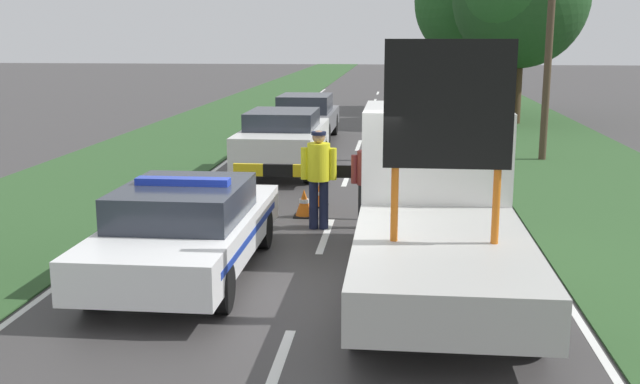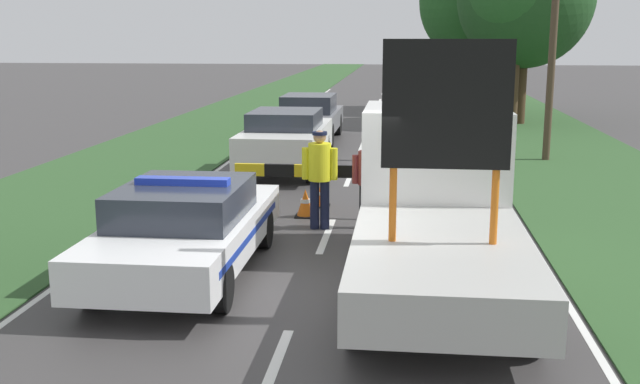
# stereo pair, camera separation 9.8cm
# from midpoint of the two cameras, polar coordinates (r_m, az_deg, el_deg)

# --- Properties ---
(ground_plane) EXTENTS (160.00, 160.00, 0.00)m
(ground_plane) POSITION_cam_midpoint_polar(r_m,az_deg,el_deg) (10.36, -1.35, -7.43)
(ground_plane) COLOR #3D3A3A
(lane_markings) EXTENTS (7.03, 53.13, 0.01)m
(lane_markings) POSITION_cam_midpoint_polar(r_m,az_deg,el_deg) (21.70, 2.55, 2.80)
(lane_markings) COLOR silver
(lane_markings) RESTS_ON ground
(grass_verge_left) EXTENTS (4.76, 120.00, 0.03)m
(grass_verge_left) POSITION_cam_midpoint_polar(r_m,az_deg,el_deg) (30.75, -7.69, 5.41)
(grass_verge_left) COLOR #2D5128
(grass_verge_left) RESTS_ON ground
(grass_verge_right) EXTENTS (4.76, 120.00, 0.03)m
(grass_verge_right) POSITION_cam_midpoint_polar(r_m,az_deg,el_deg) (30.26, 14.88, 5.02)
(grass_verge_right) COLOR #2D5128
(grass_verge_right) RESTS_ON ground
(police_car) EXTENTS (1.91, 4.81, 1.46)m
(police_car) POSITION_cam_midpoint_polar(r_m,az_deg,el_deg) (10.96, -10.35, -2.69)
(police_car) COLOR white
(police_car) RESTS_ON ground
(work_truck) EXTENTS (2.17, 5.91, 3.38)m
(work_truck) POSITION_cam_midpoint_polar(r_m,az_deg,el_deg) (10.83, 8.61, -0.47)
(work_truck) COLOR white
(work_truck) RESTS_ON ground
(road_barrier) EXTENTS (3.45, 0.08, 1.02)m
(road_barrier) POSITION_cam_midpoint_polar(r_m,az_deg,el_deg) (14.15, 0.04, 1.38)
(road_barrier) COLOR black
(road_barrier) RESTS_ON ground
(police_officer) EXTENTS (0.64, 0.41, 1.78)m
(police_officer) POSITION_cam_midpoint_polar(r_m,az_deg,el_deg) (13.29, -0.31, 1.63)
(police_officer) COLOR #191E38
(police_officer) RESTS_ON ground
(pedestrian_civilian) EXTENTS (0.58, 0.37, 1.61)m
(pedestrian_civilian) POSITION_cam_midpoint_polar(r_m,az_deg,el_deg) (13.38, 3.41, 1.19)
(pedestrian_civilian) COLOR #232326
(pedestrian_civilian) RESTS_ON ground
(traffic_cone_near_police) EXTENTS (0.39, 0.39, 0.54)m
(traffic_cone_near_police) POSITION_cam_midpoint_polar(r_m,az_deg,el_deg) (14.34, -1.42, -0.86)
(traffic_cone_near_police) COLOR black
(traffic_cone_near_police) RESTS_ON ground
(traffic_cone_centre_front) EXTENTS (0.34, 0.34, 0.48)m
(traffic_cone_centre_front) POSITION_cam_midpoint_polar(r_m,az_deg,el_deg) (15.17, -0.23, -0.24)
(traffic_cone_centre_front) COLOR black
(traffic_cone_centre_front) RESTS_ON ground
(queued_car_van_white) EXTENTS (1.89, 4.54, 1.57)m
(queued_car_van_white) POSITION_cam_midpoint_polar(r_m,az_deg,el_deg) (18.99, -2.95, 4.06)
(queued_car_van_white) COLOR silver
(queued_car_van_white) RESTS_ON ground
(queued_car_suv_grey) EXTENTS (1.85, 4.69, 1.51)m
(queued_car_suv_grey) POSITION_cam_midpoint_polar(r_m,az_deg,el_deg) (24.75, -1.21, 5.77)
(queued_car_suv_grey) COLOR slate
(queued_car_suv_grey) RESTS_ON ground
(roadside_tree_mid_left) EXTENTS (5.17, 5.17, 7.61)m
(roadside_tree_mid_left) POSITION_cam_midpoint_polar(r_m,az_deg,el_deg) (35.04, 11.49, 14.03)
(roadside_tree_mid_left) COLOR #42301E
(roadside_tree_mid_left) RESTS_ON ground
(utility_pole) EXTENTS (1.20, 0.20, 6.13)m
(utility_pole) POSITION_cam_midpoint_polar(r_m,az_deg,el_deg) (21.49, 16.93, 10.72)
(utility_pole) COLOR #473828
(utility_pole) RESTS_ON ground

